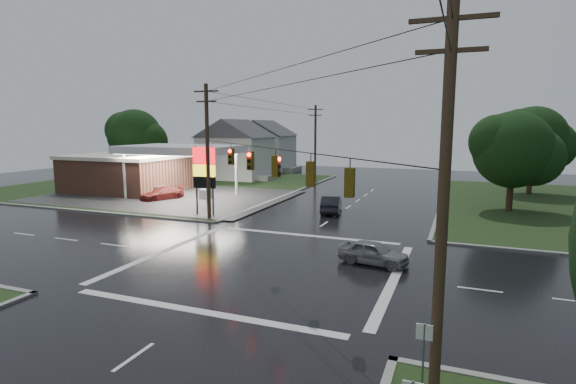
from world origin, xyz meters
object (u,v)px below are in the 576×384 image
(house_near, at_px, (236,148))
(car_north, at_px, (331,204))
(tree_ne_far, at_px, (534,139))
(house_far, at_px, (264,145))
(car_pump, at_px, (162,194))
(pylon_sign, at_px, (204,169))
(tree_nw_behind, at_px, (136,136))
(utility_pole_se, at_px, (443,199))
(utility_pole_n, at_px, (315,142))
(gas_station, at_px, (134,170))
(tree_ne_near, at_px, (515,150))
(car_crossing, at_px, (374,253))
(utility_pole_nw, at_px, (208,150))

(house_near, xyz_separation_m, car_north, (20.15, -20.12, -3.65))
(car_north, bearing_deg, tree_ne_far, -145.91)
(house_far, relative_size, car_pump, 2.38)
(pylon_sign, relative_size, house_near, 0.54)
(tree_nw_behind, bearing_deg, utility_pole_se, -42.34)
(utility_pole_n, distance_m, car_pump, 24.47)
(utility_pole_se, distance_m, car_north, 27.84)
(utility_pole_n, distance_m, tree_ne_far, 26.96)
(gas_station, bearing_deg, tree_ne_far, 18.46)
(house_near, bearing_deg, house_far, 94.76)
(house_near, bearing_deg, utility_pole_se, -56.21)
(tree_ne_near, height_order, car_crossing, tree_ne_near)
(house_far, relative_size, tree_nw_behind, 1.10)
(utility_pole_se, bearing_deg, car_north, 112.09)
(gas_station, relative_size, tree_nw_behind, 2.62)
(car_north, bearing_deg, pylon_sign, 17.86)
(tree_nw_behind, relative_size, tree_ne_far, 1.02)
(utility_pole_se, bearing_deg, house_near, 123.79)
(utility_pole_se, bearing_deg, utility_pole_n, 111.80)
(house_far, height_order, car_north, house_far)
(tree_ne_far, bearing_deg, car_north, -134.75)
(utility_pole_se, bearing_deg, car_crossing, 108.74)
(tree_ne_far, relative_size, car_north, 2.13)
(house_near, distance_m, tree_ne_near, 37.80)
(gas_station, xyz_separation_m, utility_pole_se, (35.18, -29.20, 3.17))
(car_crossing, bearing_deg, tree_ne_far, -10.30)
(tree_ne_near, bearing_deg, car_north, -157.76)
(gas_station, relative_size, car_north, 5.70)
(gas_station, xyz_separation_m, car_north, (24.88, -3.82, -1.79))
(pylon_sign, relative_size, utility_pole_nw, 0.55)
(car_north, relative_size, car_crossing, 1.18)
(gas_station, relative_size, tree_ne_far, 2.67)
(gas_station, relative_size, house_far, 2.37)
(house_far, xyz_separation_m, car_pump, (2.84, -31.98, -3.73))
(gas_station, height_order, tree_ne_far, tree_ne_far)
(pylon_sign, height_order, house_far, house_far)
(house_near, xyz_separation_m, tree_ne_far, (38.10, -2.01, 1.77))
(pylon_sign, xyz_separation_m, house_far, (-11.45, 37.50, 0.39))
(pylon_sign, distance_m, tree_ne_far, 36.35)
(car_crossing, relative_size, car_pump, 0.84)
(gas_station, bearing_deg, car_crossing, -29.39)
(house_near, xyz_separation_m, car_pump, (1.84, -19.98, -3.73))
(tree_ne_far, height_order, car_north, tree_ne_far)
(utility_pole_nw, relative_size, car_pump, 2.37)
(car_crossing, distance_m, car_pump, 28.33)
(gas_station, height_order, car_pump, gas_station)
(tree_ne_near, xyz_separation_m, car_north, (-14.94, -6.11, -4.80))
(house_far, xyz_separation_m, tree_ne_near, (36.09, -26.01, 1.16))
(utility_pole_nw, bearing_deg, utility_pole_n, 90.00)
(car_north, bearing_deg, tree_ne_near, -168.93)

